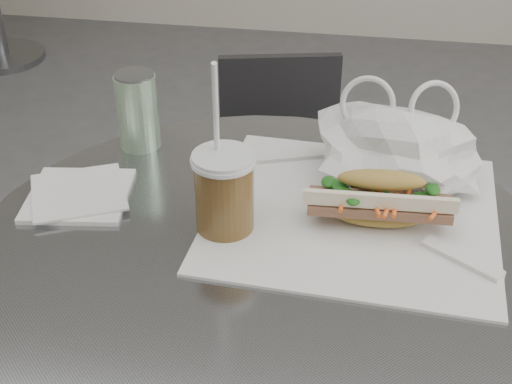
% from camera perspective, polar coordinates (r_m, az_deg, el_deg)
% --- Properties ---
extents(chair_far, '(0.36, 0.39, 0.68)m').
position_cam_1_polar(chair_far, '(1.70, 2.12, -2.55)').
color(chair_far, '#2F2F32').
rests_on(chair_far, ground).
extents(sandwich_paper, '(0.40, 0.38, 0.00)m').
position_cam_1_polar(sandwich_paper, '(0.97, 7.75, -1.63)').
color(sandwich_paper, white).
rests_on(sandwich_paper, cafe_table).
extents(banh_mi, '(0.23, 0.10, 0.08)m').
position_cam_1_polar(banh_mi, '(0.94, 9.86, -0.63)').
color(banh_mi, '#B59744').
rests_on(banh_mi, sandwich_paper).
extents(iced_coffee, '(0.08, 0.08, 0.24)m').
position_cam_1_polar(iced_coffee, '(0.91, -2.56, 0.05)').
color(iced_coffee, brown).
rests_on(iced_coffee, cafe_table).
extents(sunglasses, '(0.11, 0.06, 0.05)m').
position_cam_1_polar(sunglasses, '(1.00, 10.34, 0.23)').
color(sunglasses, black).
rests_on(sunglasses, cafe_table).
extents(plastic_bag, '(0.24, 0.20, 0.11)m').
position_cam_1_polar(plastic_bag, '(1.02, 11.14, 3.28)').
color(plastic_bag, white).
rests_on(plastic_bag, cafe_table).
extents(napkin_stack, '(0.17, 0.17, 0.01)m').
position_cam_1_polar(napkin_stack, '(1.03, -14.00, -0.19)').
color(napkin_stack, white).
rests_on(napkin_stack, cafe_table).
extents(drink_can, '(0.06, 0.06, 0.12)m').
position_cam_1_polar(drink_can, '(1.12, -9.47, 6.44)').
color(drink_can, '#5D9C5B').
rests_on(drink_can, cafe_table).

